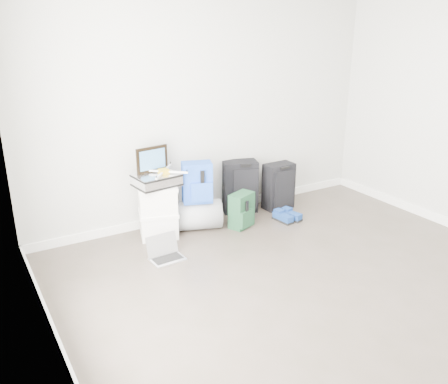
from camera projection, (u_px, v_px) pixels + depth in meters
ground at (351, 310)px, 3.99m from camera, size 5.00×5.00×0.00m
room_envelope at (371, 105)px, 3.42m from camera, size 4.52×5.02×2.71m
boxes_stack at (158, 211)px, 5.27m from camera, size 0.50×0.45×0.60m
briefcase at (157, 180)px, 5.15m from camera, size 0.50×0.39×0.13m
painting at (152, 159)px, 5.16m from camera, size 0.38×0.08×0.28m
drone at (164, 171)px, 5.14m from camera, size 0.42×0.42×0.05m
duffel_bag at (197, 215)px, 5.51m from camera, size 0.64×0.51×0.35m
blue_backpack at (197, 183)px, 5.35m from camera, size 0.38×0.33×0.47m
large_suitcase at (240, 187)px, 5.97m from camera, size 0.48×0.39×0.66m
green_backpack at (242, 211)px, 5.55m from camera, size 0.34×0.31×0.42m
carry_on at (279, 186)px, 6.08m from camera, size 0.38×0.26×0.60m
shoes at (287, 217)px, 5.78m from camera, size 0.28×0.30×0.09m
rolled_rug at (283, 184)px, 6.32m from camera, size 0.16×0.16×0.50m
laptop at (165, 253)px, 4.85m from camera, size 0.35×0.26×0.24m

